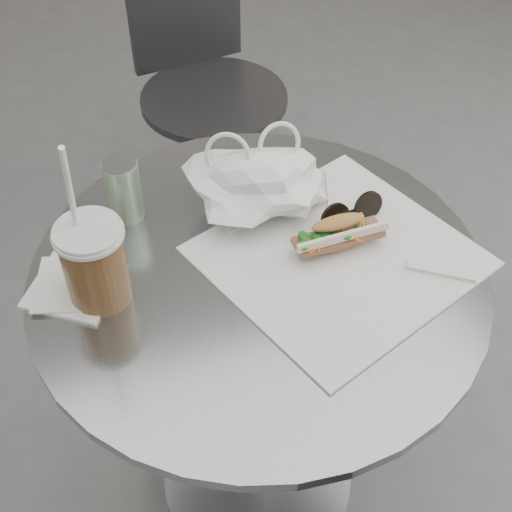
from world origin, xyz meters
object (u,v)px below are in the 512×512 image
object	(u,v)px
banh_mi	(338,234)
iced_coffee	(94,262)
drink_can	(124,189)
cafe_table	(258,367)
chair_far	(210,131)
sunglasses	(351,213)

from	to	relation	value
banh_mi	iced_coffee	bearing A→B (deg)	174.85
iced_coffee	drink_can	distance (m)	0.19
cafe_table	banh_mi	bearing A→B (deg)	1.59
drink_can	cafe_table	bearing A→B (deg)	-48.95
chair_far	banh_mi	size ratio (longest dim) A/B	4.05
sunglasses	drink_can	bearing A→B (deg)	150.38
chair_far	iced_coffee	world-z (taller)	iced_coffee
sunglasses	iced_coffee	bearing A→B (deg)	175.58
sunglasses	cafe_table	bearing A→B (deg)	-171.30
chair_far	cafe_table	bearing A→B (deg)	73.84
banh_mi	cafe_table	bearing A→B (deg)	-179.95
cafe_table	iced_coffee	xyz separation A→B (m)	(-0.25, 0.03, 0.35)
banh_mi	iced_coffee	xyz separation A→B (m)	(-0.40, 0.03, 0.04)
iced_coffee	drink_can	xyz separation A→B (m)	(0.08, 0.17, -0.02)
sunglasses	drink_can	world-z (taller)	drink_can
cafe_table	banh_mi	world-z (taller)	banh_mi
iced_coffee	cafe_table	bearing A→B (deg)	-6.51
banh_mi	sunglasses	size ratio (longest dim) A/B	1.55
iced_coffee	drink_can	bearing A→B (deg)	65.85
cafe_table	chair_far	distance (m)	0.95
iced_coffee	banh_mi	bearing A→B (deg)	-3.62
banh_mi	iced_coffee	size ratio (longest dim) A/B	0.61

